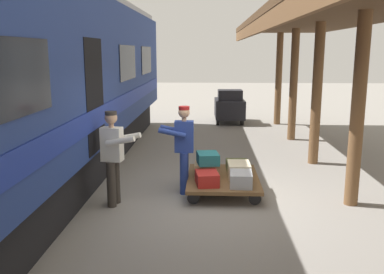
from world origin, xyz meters
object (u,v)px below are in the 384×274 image
Objects in this scene: train_car at (12,89)px; suitcase_gray_aluminum at (241,178)px; suitcase_slate_roller at (207,163)px; suitcase_teal_softside at (208,158)px; porter_in_overalls at (183,146)px; suitcase_tan_vintage at (207,170)px; luggage_cart at (223,179)px; porter_by_door at (113,155)px; suitcase_red_plastic at (207,178)px; baggage_tug at (229,107)px; suitcase_olive_duffel at (237,165)px; suitcase_cream_canvas at (239,170)px.

suitcase_gray_aluminum is at bearing -178.16° from train_car.
suitcase_slate_roller is 0.61m from suitcase_teal_softside.
suitcase_teal_softside is 0.55m from porter_in_overalls.
suitcase_tan_vintage is 0.69m from porter_in_overalls.
luggage_cart is at bearing -173.19° from suitcase_teal_softside.
porter_by_door reaches higher than suitcase_slate_roller.
suitcase_slate_roller is 1.03m from suitcase_red_plastic.
porter_in_overalls is 8.39m from baggage_tug.
suitcase_slate_roller is 0.32× the size of porter_in_overalls.
suitcase_olive_duffel is (-0.63, 0.00, -0.03)m from suitcase_slate_roller.
baggage_tug is at bearing -115.96° from train_car.
suitcase_slate_roller is at bearing -88.76° from suitcase_teal_softside.
suitcase_olive_duffel is (-0.63, -0.51, -0.04)m from suitcase_tan_vintage.
luggage_cart is 3.62× the size of suitcase_red_plastic.
porter_in_overalls is (1.09, -0.40, 0.50)m from suitcase_gray_aluminum.
luggage_cart is 0.62m from suitcase_slate_roller.
suitcase_tan_vintage is 0.97× the size of suitcase_red_plastic.
baggage_tug reaches higher than suitcase_olive_duffel.
baggage_tug reaches higher than suitcase_tan_vintage.
suitcase_red_plastic reaches higher than luggage_cart.
suitcase_tan_vintage reaches higher than suitcase_slate_roller.
suitcase_gray_aluminum is 0.36× the size of baggage_tug.
suitcase_gray_aluminum is 0.82m from suitcase_teal_softside.
suitcase_teal_softside reaches higher than suitcase_tan_vintage.
baggage_tug is at bearing -91.18° from suitcase_gray_aluminum.
train_car is 35.35× the size of suitcase_tan_vintage.
suitcase_teal_softside is (-0.01, 0.04, 0.24)m from suitcase_tan_vintage.
suitcase_slate_roller is 0.32× the size of porter_by_door.
suitcase_cream_canvas is at bearing -140.65° from suitcase_red_plastic.
luggage_cart is at bearing -121.37° from suitcase_red_plastic.
baggage_tug is (-0.79, -8.21, -0.05)m from suitcase_teal_softside.
luggage_cart is 0.36m from suitcase_tan_vintage.
train_car reaches higher than suitcase_cream_canvas.
suitcase_red_plastic is at bearing 39.35° from suitcase_cream_canvas.
suitcase_red_plastic is at bearing 84.71° from baggage_tug.
suitcase_red_plastic is (-3.49, -0.13, -1.65)m from train_car.
suitcase_tan_vintage is 0.81× the size of suitcase_gray_aluminum.
suitcase_red_plastic is 0.80m from porter_in_overalls.
suitcase_tan_vintage is at bearing -166.70° from porter_in_overalls.
suitcase_red_plastic is at bearing 90.00° from suitcase_slate_roller.
suitcase_cream_canvas is 1.20m from porter_in_overalls.
suitcase_olive_duffel reaches higher than luggage_cart.
porter_by_door reaches higher than suitcase_gray_aluminum.
suitcase_tan_vintage is at bearing -90.00° from suitcase_red_plastic.
suitcase_teal_softside is at bearing 108.36° from suitcase_tan_vintage.
suitcase_gray_aluminum is at bearing 88.82° from baggage_tug.
suitcase_gray_aluminum is at bearing 159.76° from porter_in_overalls.
suitcase_slate_roller and suitcase_gray_aluminum have the same top height.
suitcase_cream_canvas is at bearing -176.65° from suitcase_teal_softside.
suitcase_red_plastic is (0.63, 0.00, -0.01)m from suitcase_gray_aluminum.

